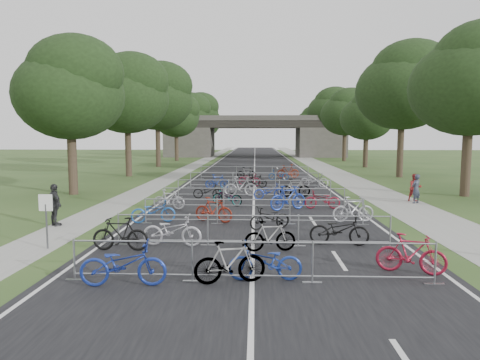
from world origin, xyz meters
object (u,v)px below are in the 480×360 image
(bike_1, at_px, (230,263))
(pedestrian_c, at_px, (55,205))
(overpass_bridge, at_px, (255,136))
(pedestrian_b, at_px, (415,188))
(bike_0, at_px, (123,264))
(park_sign, at_px, (46,211))
(pedestrian_a, at_px, (416,189))
(bike_2, at_px, (265,262))

(bike_1, distance_m, pedestrian_c, 10.13)
(overpass_bridge, height_order, pedestrian_b, overpass_bridge)
(bike_0, bearing_deg, pedestrian_b, -45.74)
(bike_0, xyz_separation_m, bike_1, (2.64, 0.28, -0.01))
(park_sign, distance_m, pedestrian_c, 3.81)
(bike_0, bearing_deg, pedestrian_a, -46.66)
(park_sign, height_order, bike_0, park_sign)
(pedestrian_a, bearing_deg, bike_2, 21.75)
(bike_0, bearing_deg, pedestrian_c, 31.21)
(pedestrian_a, height_order, pedestrian_c, pedestrian_c)
(pedestrian_c, bearing_deg, bike_0, 165.44)
(park_sign, xyz_separation_m, pedestrian_a, (15.73, 10.06, -0.46))
(overpass_bridge, bearing_deg, bike_2, -89.70)
(overpass_bridge, xyz_separation_m, pedestrian_c, (-8.20, -58.48, -2.66))
(overpass_bridge, bearing_deg, park_sign, -96.26)
(bike_0, relative_size, pedestrian_b, 1.37)
(pedestrian_b, distance_m, pedestrian_c, 18.76)
(bike_1, bearing_deg, pedestrian_a, -48.82)
(bike_0, xyz_separation_m, pedestrian_a, (12.13, 13.46, 0.24))
(bike_2, xyz_separation_m, pedestrian_b, (8.79, 13.60, 0.28))
(bike_2, bearing_deg, bike_1, -77.51)
(park_sign, distance_m, pedestrian_a, 18.68)
(bike_1, xyz_separation_m, pedestrian_a, (9.49, 13.18, 0.26))
(pedestrian_b, xyz_separation_m, pedestrian_c, (-17.32, -7.19, 0.09))
(pedestrian_a, bearing_deg, overpass_bridge, -114.89)
(pedestrian_b, bearing_deg, park_sign, -154.13)
(overpass_bridge, xyz_separation_m, bike_0, (-3.20, -65.40, -2.97))
(park_sign, distance_m, pedestrian_b, 19.20)
(bike_2, bearing_deg, pedestrian_b, 144.70)
(park_sign, bearing_deg, bike_0, -43.34)
(park_sign, relative_size, pedestrian_c, 1.04)
(park_sign, bearing_deg, bike_2, -21.99)
(bike_0, height_order, pedestrian_c, pedestrian_c)
(overpass_bridge, height_order, park_sign, overpass_bridge)
(bike_0, distance_m, bike_2, 3.57)
(pedestrian_a, xyz_separation_m, pedestrian_b, (0.19, 0.66, -0.02))
(park_sign, xyz_separation_m, pedestrian_b, (15.92, 10.72, -0.48))
(overpass_bridge, height_order, bike_0, overpass_bridge)
(pedestrian_a, height_order, pedestrian_b, pedestrian_a)
(pedestrian_a, relative_size, pedestrian_b, 1.03)
(pedestrian_b, bearing_deg, bike_2, -130.94)
(bike_1, distance_m, pedestrian_a, 16.24)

